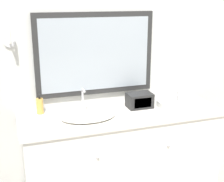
{
  "coord_description": "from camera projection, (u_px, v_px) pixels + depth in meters",
  "views": [
    {
      "loc": [
        -0.88,
        -2.03,
        1.87
      ],
      "look_at": [
        -0.09,
        0.32,
        1.12
      ],
      "focal_mm": 50.0,
      "sensor_mm": 36.0,
      "label": 1
    }
  ],
  "objects": [
    {
      "name": "metal_tray",
      "position": [
        151.0,
        115.0,
        2.6
      ],
      "size": [
        0.15,
        0.13,
        0.01
      ],
      "color": "silver",
      "rests_on": "vanity_counter"
    },
    {
      "name": "vanity_counter",
      "position": [
        122.0,
        160.0,
        2.81
      ],
      "size": [
        1.74,
        0.59,
        0.92
      ],
      "color": "white",
      "rests_on": "ground_plane"
    },
    {
      "name": "wall_back",
      "position": [
        110.0,
        64.0,
        2.86
      ],
      "size": [
        8.0,
        0.18,
        2.55
      ],
      "color": "silver",
      "rests_on": "ground_plane"
    },
    {
      "name": "picture_frame",
      "position": [
        182.0,
        97.0,
        2.9
      ],
      "size": [
        0.09,
        0.01,
        0.12
      ],
      "color": "#B2B2B7",
      "rests_on": "vanity_counter"
    },
    {
      "name": "sink_basin",
      "position": [
        88.0,
        115.0,
        2.55
      ],
      "size": [
        0.45,
        0.36,
        0.2
      ],
      "color": "silver",
      "rests_on": "vanity_counter"
    },
    {
      "name": "appliance_box",
      "position": [
        140.0,
        100.0,
        2.78
      ],
      "size": [
        0.22,
        0.16,
        0.13
      ],
      "color": "black",
      "rests_on": "vanity_counter"
    },
    {
      "name": "hand_towel_near_sink",
      "position": [
        168.0,
        104.0,
        2.79
      ],
      "size": [
        0.17,
        0.13,
        0.05
      ],
      "color": "white",
      "rests_on": "vanity_counter"
    },
    {
      "name": "soap_bottle",
      "position": [
        40.0,
        106.0,
        2.63
      ],
      "size": [
        0.06,
        0.06,
        0.18
      ],
      "color": "gold",
      "rests_on": "vanity_counter"
    }
  ]
}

